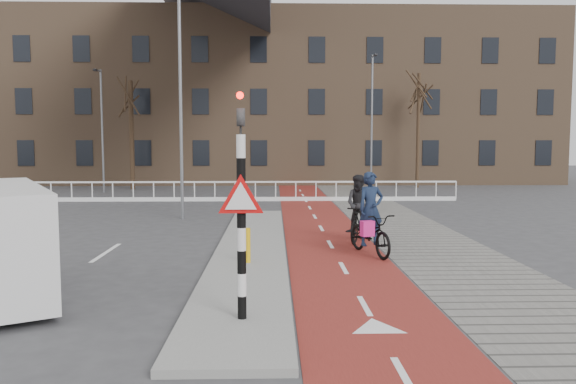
{
  "coord_description": "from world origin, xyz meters",
  "views": [
    {
      "loc": [
        -0.1,
        -10.63,
        2.87
      ],
      "look_at": [
        0.3,
        5.0,
        1.5
      ],
      "focal_mm": 35.0,
      "sensor_mm": 36.0,
      "label": 1
    }
  ],
  "objects": [
    {
      "name": "ground",
      "position": [
        0.0,
        0.0,
        0.0
      ],
      "size": [
        120.0,
        120.0,
        0.0
      ],
      "primitive_type": "plane",
      "color": "#38383A",
      "rests_on": "ground"
    },
    {
      "name": "streetlight_near",
      "position": [
        -3.55,
        10.54,
        4.17
      ],
      "size": [
        0.12,
        0.12,
        8.33
      ],
      "primitive_type": "cylinder",
      "color": "slate",
      "rests_on": "ground"
    },
    {
      "name": "streetlight_right",
      "position": [
        5.73,
        22.66,
        4.01
      ],
      "size": [
        0.12,
        0.12,
        8.01
      ],
      "primitive_type": "cylinder",
      "color": "slate",
      "rests_on": "ground"
    },
    {
      "name": "bollard",
      "position": [
        -0.7,
        2.13,
        0.52
      ],
      "size": [
        0.12,
        0.12,
        0.8
      ],
      "primitive_type": "cylinder",
      "color": "#E5AE0C",
      "rests_on": "curb_island"
    },
    {
      "name": "townhouse_row",
      "position": [
        -3.0,
        32.0,
        7.81
      ],
      "size": [
        46.0,
        10.0,
        15.9
      ],
      "color": "#7F6047",
      "rests_on": "ground"
    },
    {
      "name": "railing",
      "position": [
        -5.0,
        17.0,
        0.31
      ],
      "size": [
        28.0,
        0.1,
        0.99
      ],
      "color": "silver",
      "rests_on": "ground"
    },
    {
      "name": "traffic_signal",
      "position": [
        -0.6,
        -2.02,
        1.99
      ],
      "size": [
        0.8,
        0.8,
        3.68
      ],
      "color": "black",
      "rests_on": "curb_island"
    },
    {
      "name": "sidewalk",
      "position": [
        4.3,
        10.0,
        0.01
      ],
      "size": [
        3.0,
        60.0,
        0.01
      ],
      "primitive_type": "cube",
      "color": "slate",
      "rests_on": "ground"
    },
    {
      "name": "bike_lane",
      "position": [
        1.5,
        10.0,
        0.01
      ],
      "size": [
        2.5,
        60.0,
        0.01
      ],
      "primitive_type": "cube",
      "color": "maroon",
      "rests_on": "ground"
    },
    {
      "name": "curb_island",
      "position": [
        -0.7,
        4.0,
        0.06
      ],
      "size": [
        1.8,
        16.0,
        0.12
      ],
      "primitive_type": "cube",
      "color": "gray",
      "rests_on": "ground"
    },
    {
      "name": "cyclist_near",
      "position": [
        2.38,
        3.52,
        0.72
      ],
      "size": [
        1.32,
        2.19,
        2.13
      ],
      "rotation": [
        0.0,
        0.0,
        0.31
      ],
      "color": "black",
      "rests_on": "bike_lane"
    },
    {
      "name": "tree_mid",
      "position": [
        -8.83,
        24.27,
        3.33
      ],
      "size": [
        0.28,
        0.28,
        6.66
      ],
      "primitive_type": "cylinder",
      "color": "#322416",
      "rests_on": "ground"
    },
    {
      "name": "tree_right",
      "position": [
        9.17,
        25.22,
        3.64
      ],
      "size": [
        0.22,
        0.22,
        7.28
      ],
      "primitive_type": "cylinder",
      "color": "#322416",
      "rests_on": "ground"
    },
    {
      "name": "streetlight_left",
      "position": [
        -9.98,
        22.18,
        3.52
      ],
      "size": [
        0.12,
        0.12,
        7.05
      ],
      "primitive_type": "cylinder",
      "color": "slate",
      "rests_on": "ground"
    },
    {
      "name": "cyclist_far",
      "position": [
        2.38,
        5.36,
        0.82
      ],
      "size": [
        1.2,
        1.87,
        1.95
      ],
      "rotation": [
        0.0,
        0.0,
        -0.41
      ],
      "color": "black",
      "rests_on": "bike_lane"
    }
  ]
}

